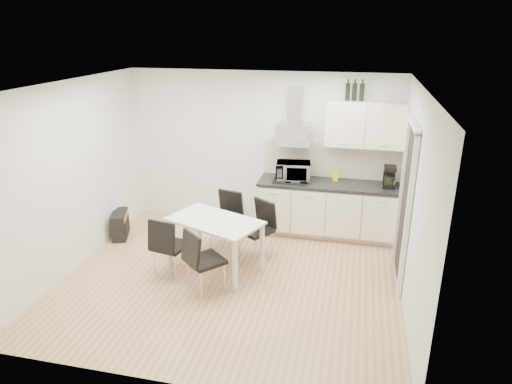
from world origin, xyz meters
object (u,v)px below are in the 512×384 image
at_px(dining_table, 215,226).
at_px(chair_near_right, 206,261).
at_px(kitchenette, 331,187).
at_px(chair_near_left, 171,246).
at_px(floor_speaker, 236,214).
at_px(guitar_amp, 120,225).
at_px(chair_far_left, 225,221).
at_px(chair_far_right, 256,231).

distance_m(dining_table, chair_near_right, 0.65).
xyz_separation_m(kitchenette, chair_near_left, (-2.01, -1.81, -0.39)).
height_order(dining_table, floor_speaker, dining_table).
bearing_deg(dining_table, floor_speaker, 117.01).
xyz_separation_m(dining_table, guitar_amp, (-1.84, 0.64, -0.44)).
distance_m(chair_far_left, chair_near_right, 1.28).
bearing_deg(chair_near_left, chair_far_left, 74.59).
xyz_separation_m(kitchenette, floor_speaker, (-1.63, 0.17, -0.70)).
height_order(chair_far_left, guitar_amp, chair_far_left).
xyz_separation_m(chair_far_left, guitar_amp, (-1.78, -0.03, -0.23)).
bearing_deg(dining_table, chair_near_right, -62.03).
height_order(kitchenette, chair_far_right, kitchenette).
bearing_deg(floor_speaker, chair_far_left, -68.02).
height_order(dining_table, guitar_amp, dining_table).
bearing_deg(chair_near_left, kitchenette, 52.49).
height_order(chair_near_left, guitar_amp, chair_near_left).
bearing_deg(guitar_amp, chair_far_left, -19.61).
relative_size(chair_near_right, floor_speaker, 3.26).
height_order(chair_far_left, floor_speaker, chair_far_left).
height_order(kitchenette, floor_speaker, kitchenette).
distance_m(dining_table, guitar_amp, 1.99).
height_order(guitar_amp, floor_speaker, guitar_amp).
relative_size(kitchenette, chair_far_left, 2.86).
height_order(chair_near_right, guitar_amp, chair_near_right).
height_order(dining_table, chair_near_right, chair_near_right).
relative_size(kitchenette, guitar_amp, 4.56).
bearing_deg(dining_table, guitar_amp, -177.45).
bearing_deg(chair_near_right, kitchenette, 97.50).
bearing_deg(kitchenette, floor_speaker, 174.19).
bearing_deg(dining_table, chair_near_left, -127.41).
distance_m(kitchenette, chair_near_right, 2.56).
relative_size(chair_near_left, floor_speaker, 3.26).
xyz_separation_m(dining_table, chair_far_left, (-0.05, 0.67, -0.22)).
relative_size(chair_far_left, guitar_amp, 1.59).
bearing_deg(guitar_amp, floor_speaker, 10.52).
xyz_separation_m(dining_table, floor_speaker, (-0.15, 1.66, -0.52)).
xyz_separation_m(chair_far_left, floor_speaker, (-0.10, 0.99, -0.31)).
distance_m(chair_far_left, guitar_amp, 1.80).
distance_m(chair_near_left, floor_speaker, 2.03).
xyz_separation_m(chair_far_left, chair_far_right, (0.54, -0.25, 0.00)).
bearing_deg(chair_near_right, floor_speaker, 136.88).
distance_m(kitchenette, chair_near_left, 2.73).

